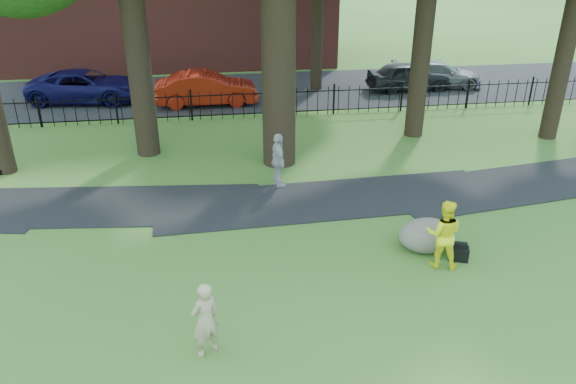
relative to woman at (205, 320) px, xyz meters
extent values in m
plane|color=#376A25|center=(2.59, 2.17, -0.79)|extent=(120.00, 120.00, 0.00)
cube|color=black|center=(3.59, 6.07, -0.79)|extent=(36.07, 3.85, 0.03)
cube|color=black|center=(2.59, 18.17, -0.79)|extent=(80.00, 7.00, 0.02)
cube|color=black|center=(2.59, 14.17, 0.23)|extent=(44.00, 0.04, 0.04)
cube|color=black|center=(2.59, 14.17, -0.61)|extent=(44.00, 0.04, 0.04)
cylinder|color=black|center=(2.59, 9.17, 4.46)|extent=(1.10, 1.10, 10.50)
cylinder|color=black|center=(-1.91, 10.67, 3.76)|extent=(0.80, 0.80, 9.10)
cylinder|color=black|center=(8.09, 11.17, 3.41)|extent=(0.70, 0.70, 8.40)
cylinder|color=black|center=(13.09, 10.17, 3.24)|extent=(0.64, 0.64, 8.05)
imported|color=tan|center=(0.00, 0.00, 0.00)|extent=(0.69, 0.62, 1.58)
imported|color=#FFF815|center=(5.57, 2.27, 0.07)|extent=(1.01, 0.91, 1.72)
imported|color=#A5A6AA|center=(2.31, 7.24, 0.08)|extent=(0.57, 1.06, 1.73)
ellipsoid|color=#6F675C|center=(5.53, 3.07, -0.37)|extent=(1.73, 1.51, 0.84)
cylinder|color=black|center=(-6.54, 9.54, -0.70)|extent=(0.34, 0.34, 0.19)
cube|color=black|center=(6.12, 2.43, -0.62)|extent=(0.53, 0.43, 0.34)
cube|color=#A11F17|center=(5.48, 3.66, -0.66)|extent=(0.41, 0.29, 0.26)
imported|color=#9B1B0B|center=(0.25, 16.31, -0.05)|extent=(4.50, 1.60, 1.48)
imported|color=#0D0D41|center=(-5.18, 17.59, -0.08)|extent=(5.37, 3.03, 1.42)
imported|color=black|center=(10.02, 17.38, -0.10)|extent=(4.11, 1.84, 1.37)
imported|color=gray|center=(11.59, 17.67, -0.15)|extent=(4.56, 2.25, 1.28)
camera|label=1|loc=(0.32, -8.49, 6.69)|focal=35.00mm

